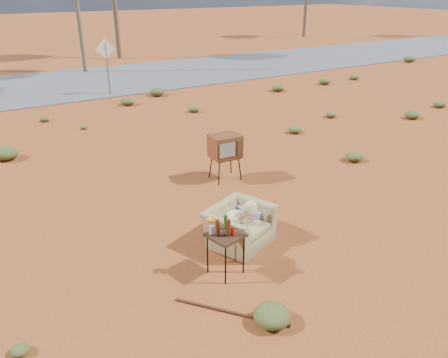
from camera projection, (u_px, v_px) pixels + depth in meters
ground at (246, 244)px, 7.52m from camera, size 140.00×140.00×0.00m
highway at (56, 85)px, 19.19m from camera, size 140.00×7.00×0.04m
armchair at (241, 219)px, 7.46m from camera, size 1.35×1.17×0.91m
tv_unit at (225, 147)px, 9.73m from camera, size 0.68×0.56×1.05m
side_table at (223, 233)px, 6.49m from camera, size 0.58×0.58×0.99m
rusty_bar at (231, 312)px, 5.94m from camera, size 1.08×1.29×0.04m
road_sign at (106, 57)px, 16.96m from camera, size 0.78×0.06×2.19m
scrub_patch at (115, 164)px, 10.50m from camera, size 17.49×8.07×0.33m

